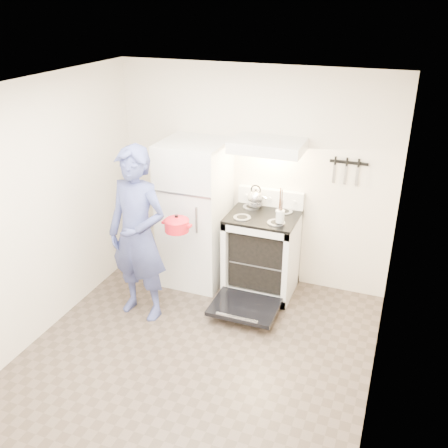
% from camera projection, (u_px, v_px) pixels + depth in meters
% --- Properties ---
extents(floor, '(3.60, 3.60, 0.00)m').
position_uv_depth(floor, '(191.00, 363.00, 4.69)').
color(floor, '#504238').
rests_on(floor, ground).
extents(back_wall, '(3.20, 0.02, 2.50)m').
position_uv_depth(back_wall, '(253.00, 177.00, 5.68)').
color(back_wall, beige).
rests_on(back_wall, ground).
extents(refrigerator, '(0.70, 0.70, 1.70)m').
position_uv_depth(refrigerator, '(195.00, 214.00, 5.74)').
color(refrigerator, white).
rests_on(refrigerator, floor).
extents(stove_body, '(0.76, 0.65, 0.92)m').
position_uv_depth(stove_body, '(262.00, 254.00, 5.67)').
color(stove_body, white).
rests_on(stove_body, floor).
extents(cooktop, '(0.76, 0.65, 0.03)m').
position_uv_depth(cooktop, '(263.00, 216.00, 5.47)').
color(cooktop, black).
rests_on(cooktop, stove_body).
extents(backsplash, '(0.76, 0.07, 0.20)m').
position_uv_depth(backsplash, '(271.00, 197.00, 5.66)').
color(backsplash, white).
rests_on(backsplash, cooktop).
extents(oven_door, '(0.70, 0.54, 0.04)m').
position_uv_depth(oven_door, '(245.00, 307.00, 5.30)').
color(oven_door, black).
rests_on(oven_door, floor).
extents(oven_rack, '(0.60, 0.52, 0.01)m').
position_uv_depth(oven_rack, '(262.00, 256.00, 5.68)').
color(oven_rack, gray).
rests_on(oven_rack, stove_body).
extents(range_hood, '(0.76, 0.50, 0.12)m').
position_uv_depth(range_hood, '(268.00, 146.00, 5.21)').
color(range_hood, white).
rests_on(range_hood, back_wall).
extents(knife_strip, '(0.40, 0.02, 0.03)m').
position_uv_depth(knife_strip, '(349.00, 163.00, 5.21)').
color(knife_strip, black).
rests_on(knife_strip, back_wall).
extents(pizza_stone, '(0.37, 0.37, 0.02)m').
position_uv_depth(pizza_stone, '(256.00, 255.00, 5.66)').
color(pizza_stone, olive).
rests_on(pizza_stone, oven_rack).
extents(tea_kettle, '(0.22, 0.18, 0.27)m').
position_uv_depth(tea_kettle, '(256.00, 196.00, 5.59)').
color(tea_kettle, '#B6B6BB').
rests_on(tea_kettle, cooktop).
extents(utensil_jar, '(0.09, 0.09, 0.13)m').
position_uv_depth(utensil_jar, '(280.00, 216.00, 5.19)').
color(utensil_jar, silver).
rests_on(utensil_jar, cooktop).
extents(person, '(0.72, 0.52, 1.86)m').
position_uv_depth(person, '(138.00, 235.00, 5.05)').
color(person, navy).
rests_on(person, floor).
extents(dutch_oven, '(0.32, 0.25, 0.22)m').
position_uv_depth(dutch_oven, '(177.00, 226.00, 5.12)').
color(dutch_oven, red).
rests_on(dutch_oven, person).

